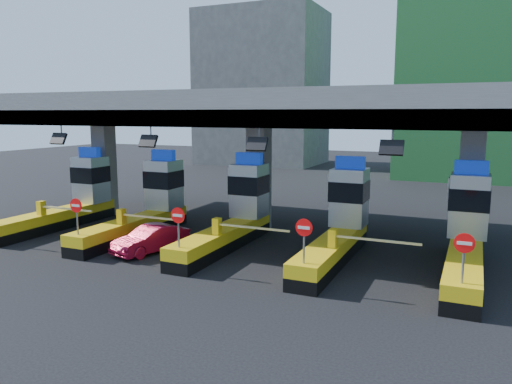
% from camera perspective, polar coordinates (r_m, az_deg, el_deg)
% --- Properties ---
extents(ground, '(120.00, 120.00, 0.00)m').
position_cam_1_polar(ground, '(23.47, -2.63, -5.97)').
color(ground, black).
rests_on(ground, ground).
extents(toll_canopy, '(28.00, 12.09, 7.00)m').
position_cam_1_polar(toll_canopy, '(25.27, 0.22, 9.17)').
color(toll_canopy, slate).
rests_on(toll_canopy, ground).
extents(toll_lane_far_left, '(4.43, 8.00, 4.16)m').
position_cam_1_polar(toll_lane_far_left, '(29.16, -20.25, -0.76)').
color(toll_lane_far_left, black).
rests_on(toll_lane_far_left, ground).
extents(toll_lane_left, '(4.43, 8.00, 4.16)m').
position_cam_1_polar(toll_lane_left, '(25.96, -12.29, -1.55)').
color(toll_lane_left, black).
rests_on(toll_lane_left, ground).
extents(toll_lane_center, '(4.43, 8.00, 4.16)m').
position_cam_1_polar(toll_lane_center, '(23.39, -2.34, -2.50)').
color(toll_lane_center, black).
rests_on(toll_lane_center, ground).
extents(toll_lane_right, '(4.43, 8.00, 4.16)m').
position_cam_1_polar(toll_lane_right, '(21.69, 9.61, -3.54)').
color(toll_lane_right, black).
rests_on(toll_lane_right, ground).
extents(toll_lane_far_right, '(4.43, 8.00, 4.16)m').
position_cam_1_polar(toll_lane_far_right, '(21.06, 22.94, -4.51)').
color(toll_lane_far_right, black).
rests_on(toll_lane_far_right, ground).
extents(bg_building_scaffold, '(18.00, 12.00, 28.00)m').
position_cam_1_polar(bg_building_scaffold, '(52.89, 26.87, 16.70)').
color(bg_building_scaffold, '#1E5926').
rests_on(bg_building_scaffold, ground).
extents(bg_building_concrete, '(14.00, 10.00, 18.00)m').
position_cam_1_polar(bg_building_concrete, '(61.30, 0.73, 11.75)').
color(bg_building_concrete, '#4C4C49').
rests_on(bg_building_concrete, ground).
extents(red_car, '(2.20, 3.78, 1.18)m').
position_cam_1_polar(red_car, '(22.47, -11.90, -5.28)').
color(red_car, maroon).
rests_on(red_car, ground).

